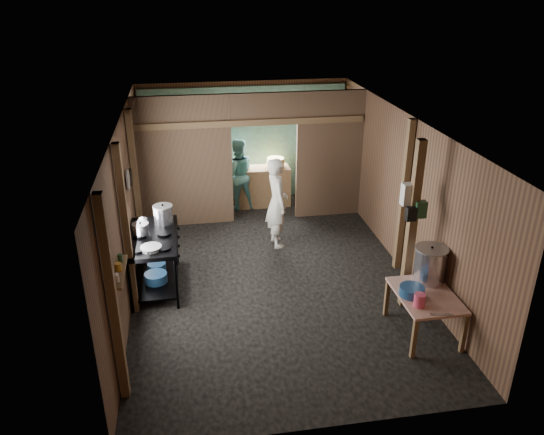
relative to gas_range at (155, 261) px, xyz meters
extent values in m
cube|color=black|center=(1.88, 0.16, -0.46)|extent=(4.50, 7.00, 0.00)
cube|color=#4C4946|center=(1.88, 0.16, 2.14)|extent=(4.50, 7.00, 0.00)
cube|color=brown|center=(1.88, 3.66, 0.84)|extent=(4.50, 0.00, 2.60)
cube|color=brown|center=(1.88, -3.34, 0.84)|extent=(4.50, 0.00, 2.60)
cube|color=brown|center=(-0.37, 0.16, 0.84)|extent=(0.00, 7.00, 2.60)
cube|color=brown|center=(4.13, 0.16, 0.84)|extent=(0.00, 7.00, 2.60)
cube|color=brown|center=(0.55, 2.36, 0.84)|extent=(1.85, 0.10, 2.60)
cube|color=brown|center=(3.46, 2.36, 0.84)|extent=(1.35, 0.10, 2.60)
cube|color=brown|center=(2.13, 2.36, 1.84)|extent=(1.30, 0.10, 0.60)
cube|color=#63B7AC|center=(1.88, 3.60, 0.79)|extent=(4.40, 0.06, 2.50)
cube|color=brown|center=(2.18, 3.11, -0.03)|extent=(1.20, 0.50, 0.85)
cylinder|color=silver|center=(2.13, 3.56, 1.44)|extent=(0.20, 0.03, 0.20)
cube|color=brown|center=(-0.30, -2.44, 0.84)|extent=(0.10, 0.12, 2.60)
cube|color=brown|center=(-0.30, -0.64, 0.84)|extent=(0.10, 0.12, 2.60)
cube|color=brown|center=(-0.30, 1.36, 0.84)|extent=(0.10, 0.12, 2.60)
cube|color=brown|center=(4.06, -0.04, 0.84)|extent=(0.10, 0.12, 2.60)
cube|color=brown|center=(3.73, -1.14, 0.84)|extent=(0.12, 0.12, 2.60)
cube|color=brown|center=(1.88, 2.31, 1.59)|extent=(4.40, 0.12, 0.12)
cylinder|color=#969697|center=(-0.33, 0.56, 1.19)|extent=(0.03, 0.34, 0.34)
cylinder|color=black|center=(-0.33, 0.96, 1.09)|extent=(0.03, 0.30, 0.30)
cube|color=brown|center=(-0.27, -1.94, 0.94)|extent=(0.14, 0.80, 0.03)
cylinder|color=silver|center=(-0.27, -2.19, 1.01)|extent=(0.07, 0.07, 0.10)
cylinder|color=gold|center=(-0.27, -1.94, 1.01)|extent=(0.08, 0.08, 0.10)
cylinder|color=#204627|center=(-0.27, -1.72, 1.01)|extent=(0.06, 0.06, 0.10)
cube|color=silver|center=(3.68, -1.06, 1.32)|extent=(0.22, 0.15, 0.32)
cube|color=#204627|center=(3.80, -1.20, 1.14)|extent=(0.16, 0.12, 0.24)
cube|color=black|center=(3.66, -1.22, 1.09)|extent=(0.14, 0.10, 0.20)
cylinder|color=silver|center=(-0.17, 0.44, 0.51)|extent=(0.18, 0.18, 0.10)
cylinder|color=navy|center=(0.00, -0.16, -0.21)|extent=(0.36, 0.36, 0.15)
cylinder|color=navy|center=(0.00, 0.23, -0.22)|extent=(0.30, 0.30, 0.12)
cylinder|color=navy|center=(3.50, -1.85, 0.23)|extent=(0.41, 0.41, 0.13)
cylinder|color=#D34462|center=(3.49, -2.12, 0.26)|extent=(0.19, 0.19, 0.18)
cube|color=silver|center=(3.70, -2.36, 0.18)|extent=(0.30, 0.09, 0.01)
cylinder|color=gold|center=(2.49, 3.11, 0.50)|extent=(0.37, 0.37, 0.20)
cylinder|color=#B8001D|center=(1.82, 3.11, 0.47)|extent=(0.13, 0.13, 0.15)
imported|color=silver|center=(2.17, 1.16, 0.38)|extent=(0.46, 0.65, 1.68)
imported|color=#539B94|center=(1.65, 3.01, 0.31)|extent=(0.81, 0.66, 1.54)
camera|label=1|loc=(0.62, -7.60, 4.10)|focal=35.04mm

